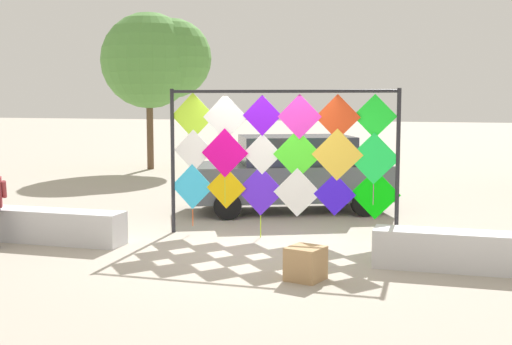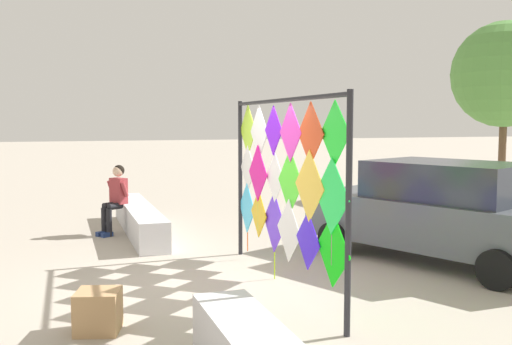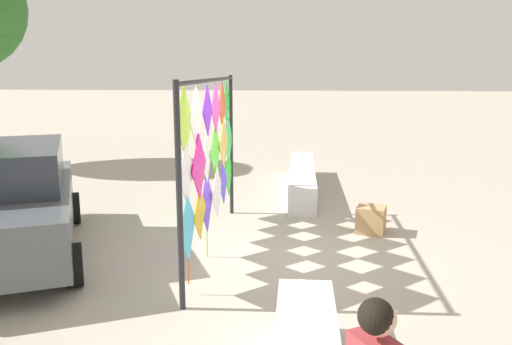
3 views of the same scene
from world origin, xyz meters
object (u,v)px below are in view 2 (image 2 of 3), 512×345
seated_vendor (115,194)px  parked_car (440,211)px  cardboard_box_large (98,311)px  kite_display_rack (282,175)px

seated_vendor → parked_car: size_ratio=0.31×
parked_car → cardboard_box_large: bearing=-74.3°
kite_display_rack → cardboard_box_large: 3.05m
parked_car → kite_display_rack: bearing=-80.0°
seated_vendor → cardboard_box_large: bearing=-7.1°
kite_display_rack → cardboard_box_large: kite_display_rack is taller
cardboard_box_large → parked_car: bearing=105.7°
seated_vendor → parked_car: 6.29m
kite_display_rack → parked_car: (-0.53, 2.99, -0.73)m
cardboard_box_large → kite_display_rack: bearing=112.0°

